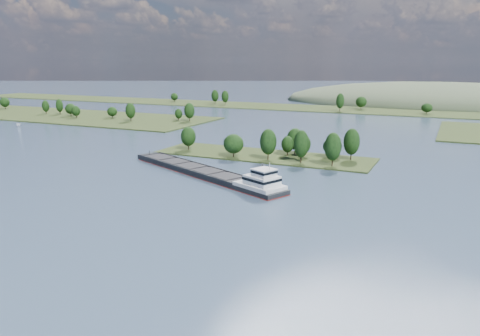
% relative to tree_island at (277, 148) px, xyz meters
% --- Properties ---
extents(ground, '(1800.00, 1800.00, 0.00)m').
position_rel_tree_island_xyz_m(ground, '(-7.07, -58.93, -4.42)').
color(ground, '#314256').
rests_on(ground, ground).
extents(tree_island, '(100.00, 30.00, 15.17)m').
position_rel_tree_island_xyz_m(tree_island, '(0.00, 0.00, 0.00)').
color(tree_island, '#253216').
rests_on(tree_island, ground).
extents(left_bank, '(300.00, 80.00, 14.75)m').
position_rel_tree_island_xyz_m(left_bank, '(-235.37, 81.25, -3.51)').
color(left_bank, '#253216').
rests_on(left_bank, ground).
extents(back_shoreline, '(900.00, 60.00, 16.52)m').
position_rel_tree_island_xyz_m(back_shoreline, '(1.15, 220.86, -3.65)').
color(back_shoreline, '#253216').
rests_on(back_shoreline, ground).
extents(hill_west, '(320.00, 160.00, 44.00)m').
position_rel_tree_island_xyz_m(hill_west, '(52.93, 321.07, -4.42)').
color(hill_west, '#3F4C34').
rests_on(hill_west, ground).
extents(cargo_barge, '(80.87, 43.87, 11.40)m').
position_rel_tree_island_xyz_m(cargo_barge, '(-9.73, -43.90, -2.98)').
color(cargo_barge, black).
rests_on(cargo_barge, ground).
extents(motorboat, '(6.11, 4.85, 2.24)m').
position_rel_tree_island_xyz_m(motorboat, '(-191.59, 23.89, -3.29)').
color(motorboat, white).
rests_on(motorboat, ground).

